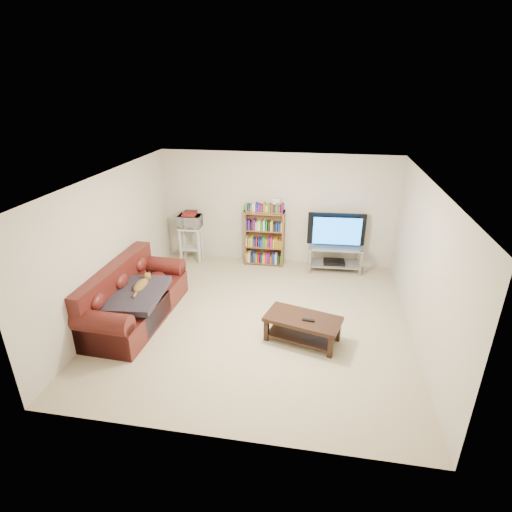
% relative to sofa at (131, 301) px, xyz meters
% --- Properties ---
extents(floor, '(5.00, 5.00, 0.00)m').
position_rel_sofa_xyz_m(floor, '(2.12, 0.30, -0.33)').
color(floor, beige).
rests_on(floor, ground).
extents(ceiling, '(5.00, 5.00, 0.00)m').
position_rel_sofa_xyz_m(ceiling, '(2.12, 0.30, 2.07)').
color(ceiling, white).
rests_on(ceiling, ground).
extents(wall_back, '(5.00, 0.00, 5.00)m').
position_rel_sofa_xyz_m(wall_back, '(2.12, 2.80, 0.87)').
color(wall_back, silver).
rests_on(wall_back, ground).
extents(wall_front, '(5.00, 0.00, 5.00)m').
position_rel_sofa_xyz_m(wall_front, '(2.12, -2.20, 0.87)').
color(wall_front, silver).
rests_on(wall_front, ground).
extents(wall_left, '(0.00, 5.00, 5.00)m').
position_rel_sofa_xyz_m(wall_left, '(-0.38, 0.30, 0.87)').
color(wall_left, silver).
rests_on(wall_left, ground).
extents(wall_right, '(0.00, 5.00, 5.00)m').
position_rel_sofa_xyz_m(wall_right, '(4.62, 0.30, 0.87)').
color(wall_right, silver).
rests_on(wall_right, ground).
extents(sofa, '(1.06, 2.26, 0.95)m').
position_rel_sofa_xyz_m(sofa, '(0.00, 0.00, 0.00)').
color(sofa, '#4E1714').
rests_on(sofa, floor).
extents(blanket, '(0.90, 1.15, 0.19)m').
position_rel_sofa_xyz_m(blanket, '(0.18, -0.16, 0.22)').
color(blanket, '#2A2630').
rests_on(blanket, sofa).
extents(cat, '(0.27, 0.62, 0.18)m').
position_rel_sofa_xyz_m(cat, '(0.19, 0.04, 0.28)').
color(cat, brown).
rests_on(cat, sofa).
extents(coffee_table, '(1.25, 0.85, 0.41)m').
position_rel_sofa_xyz_m(coffee_table, '(2.89, -0.17, -0.04)').
color(coffee_table, black).
rests_on(coffee_table, floor).
extents(remote, '(0.19, 0.07, 0.02)m').
position_rel_sofa_xyz_m(remote, '(2.98, -0.25, 0.09)').
color(remote, black).
rests_on(remote, coffee_table).
extents(tv_stand, '(1.13, 0.55, 0.55)m').
position_rel_sofa_xyz_m(tv_stand, '(3.40, 2.49, 0.04)').
color(tv_stand, '#999EA3').
rests_on(tv_stand, floor).
extents(television, '(1.20, 0.22, 0.68)m').
position_rel_sofa_xyz_m(television, '(3.40, 2.49, 0.56)').
color(television, black).
rests_on(television, tv_stand).
extents(dvd_player, '(0.46, 0.33, 0.06)m').
position_rel_sofa_xyz_m(dvd_player, '(3.40, 2.49, -0.14)').
color(dvd_player, black).
rests_on(dvd_player, tv_stand).
extents(bookshelf, '(0.85, 0.27, 1.23)m').
position_rel_sofa_xyz_m(bookshelf, '(1.88, 2.56, 0.30)').
color(bookshelf, brown).
rests_on(bookshelf, floor).
extents(shelf_clutter, '(0.63, 0.19, 0.28)m').
position_rel_sofa_xyz_m(shelf_clutter, '(1.98, 2.57, 1.01)').
color(shelf_clutter, silver).
rests_on(shelf_clutter, bookshelf).
extents(microwave_stand, '(0.51, 0.38, 0.79)m').
position_rel_sofa_xyz_m(microwave_stand, '(0.26, 2.47, 0.18)').
color(microwave_stand, silver).
rests_on(microwave_stand, floor).
extents(microwave, '(0.50, 0.35, 0.27)m').
position_rel_sofa_xyz_m(microwave, '(0.26, 2.47, 0.60)').
color(microwave, silver).
rests_on(microwave, microwave_stand).
extents(game_boxes, '(0.30, 0.26, 0.05)m').
position_rel_sofa_xyz_m(game_boxes, '(0.26, 2.47, 0.76)').
color(game_boxes, maroon).
rests_on(game_boxes, microwave).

